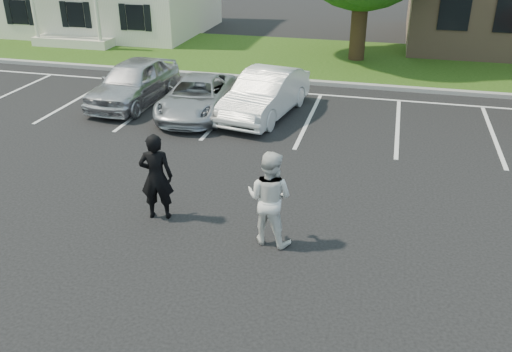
{
  "coord_description": "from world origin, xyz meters",
  "views": [
    {
      "loc": [
        2.41,
        -8.5,
        6.01
      ],
      "look_at": [
        0.0,
        1.0,
        1.25
      ],
      "focal_mm": 38.0,
      "sensor_mm": 36.0,
      "label": 1
    }
  ],
  "objects_px": {
    "man_black_suit": "(156,177)",
    "car_silver_minivan": "(197,96)",
    "man_white_shirt": "(269,198)",
    "car_white_sedan": "(265,94)",
    "car_silver_west": "(134,82)"
  },
  "relations": [
    {
      "from": "man_black_suit",
      "to": "man_white_shirt",
      "type": "height_order",
      "value": "man_white_shirt"
    },
    {
      "from": "car_silver_west",
      "to": "car_white_sedan",
      "type": "relative_size",
      "value": 1.0
    },
    {
      "from": "car_silver_minivan",
      "to": "car_white_sedan",
      "type": "height_order",
      "value": "car_white_sedan"
    },
    {
      "from": "man_white_shirt",
      "to": "car_white_sedan",
      "type": "distance_m",
      "value": 7.61
    },
    {
      "from": "man_black_suit",
      "to": "car_white_sedan",
      "type": "bearing_deg",
      "value": -108.63
    },
    {
      "from": "car_silver_west",
      "to": "car_white_sedan",
      "type": "bearing_deg",
      "value": 1.1
    },
    {
      "from": "car_silver_west",
      "to": "car_silver_minivan",
      "type": "relative_size",
      "value": 1.03
    },
    {
      "from": "car_silver_west",
      "to": "car_silver_minivan",
      "type": "height_order",
      "value": "car_silver_west"
    },
    {
      "from": "man_black_suit",
      "to": "car_silver_minivan",
      "type": "distance_m",
      "value": 6.8
    },
    {
      "from": "man_black_suit",
      "to": "car_silver_west",
      "type": "distance_m",
      "value": 8.22
    },
    {
      "from": "man_black_suit",
      "to": "man_white_shirt",
      "type": "xyz_separation_m",
      "value": [
        2.55,
        -0.36,
        0.01
      ]
    },
    {
      "from": "car_silver_minivan",
      "to": "man_black_suit",
      "type": "bearing_deg",
      "value": -81.83
    },
    {
      "from": "man_black_suit",
      "to": "car_silver_minivan",
      "type": "bearing_deg",
      "value": -90.17
    },
    {
      "from": "man_black_suit",
      "to": "man_white_shirt",
      "type": "relative_size",
      "value": 0.99
    },
    {
      "from": "man_white_shirt",
      "to": "car_silver_minivan",
      "type": "xyz_separation_m",
      "value": [
        -4.03,
        6.99,
        -0.39
      ]
    }
  ]
}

